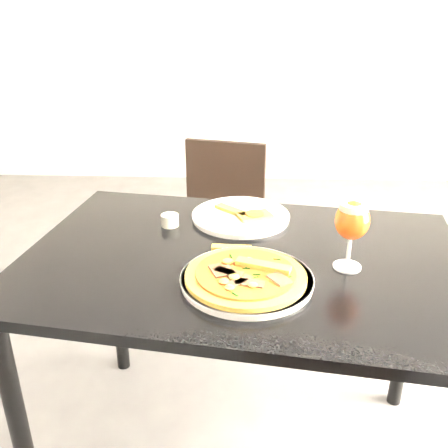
{
  "coord_description": "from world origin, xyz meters",
  "views": [
    {
      "loc": [
        -0.29,
        -1.02,
        1.4
      ],
      "look_at": [
        -0.34,
        0.23,
        0.83
      ],
      "focal_mm": 40.0,
      "sensor_mm": 36.0,
      "label": 1
    }
  ],
  "objects_px": {
    "chair_far": "(219,229)",
    "pizza": "(246,275)",
    "beer_glass": "(352,221)",
    "dining_table": "(242,284)"
  },
  "relations": [
    {
      "from": "pizza",
      "to": "dining_table",
      "type": "bearing_deg",
      "value": 93.81
    },
    {
      "from": "pizza",
      "to": "chair_far",
      "type": "bearing_deg",
      "value": 96.9
    },
    {
      "from": "pizza",
      "to": "beer_glass",
      "type": "height_order",
      "value": "beer_glass"
    },
    {
      "from": "chair_far",
      "to": "beer_glass",
      "type": "relative_size",
      "value": 4.43
    },
    {
      "from": "beer_glass",
      "to": "pizza",
      "type": "bearing_deg",
      "value": -159.71
    },
    {
      "from": "dining_table",
      "to": "pizza",
      "type": "relative_size",
      "value": 4.36
    },
    {
      "from": "chair_far",
      "to": "pizza",
      "type": "distance_m",
      "value": 1.02
    },
    {
      "from": "dining_table",
      "to": "beer_glass",
      "type": "relative_size",
      "value": 7.01
    },
    {
      "from": "chair_far",
      "to": "beer_glass",
      "type": "distance_m",
      "value": 1.04
    },
    {
      "from": "dining_table",
      "to": "beer_glass",
      "type": "distance_m",
      "value": 0.36
    }
  ]
}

